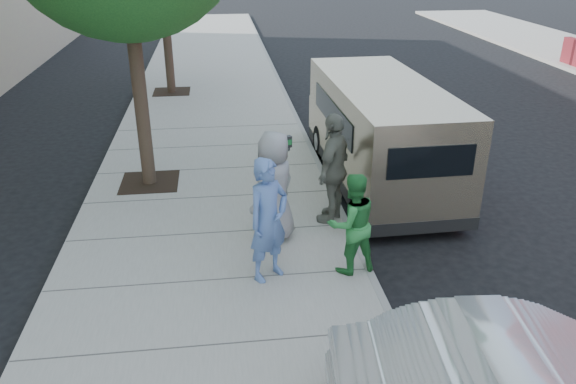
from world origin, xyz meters
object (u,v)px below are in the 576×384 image
object	(u,v)px
person_officer	(268,220)
person_gray_shirt	(274,187)
van	(379,130)
parking_meter	(284,156)
person_green_shirt	(352,224)
person_striped_polo	(334,168)

from	to	relation	value
person_officer	person_gray_shirt	size ratio (longest dim) A/B	1.00
van	person_gray_shirt	distance (m)	3.54
person_officer	van	bearing A→B (deg)	18.34
parking_meter	van	bearing A→B (deg)	6.61
person_green_shirt	person_gray_shirt	distance (m)	1.57
parking_meter	van	world-z (taller)	van
parking_meter	person_officer	size ratio (longest dim) A/B	0.72
person_officer	person_striped_polo	xyz separation A→B (m)	(1.33, 1.73, 0.05)
van	person_officer	bearing A→B (deg)	-127.52
parking_meter	person_striped_polo	xyz separation A→B (m)	(0.79, -0.73, 0.01)
van	person_green_shirt	xyz separation A→B (m)	(-1.44, -3.67, -0.20)
parking_meter	person_gray_shirt	size ratio (longest dim) A/B	0.72
parking_meter	person_gray_shirt	bearing A→B (deg)	-127.06
person_officer	person_striped_polo	size ratio (longest dim) A/B	0.95
person_striped_polo	parking_meter	bearing A→B (deg)	-100.38
parking_meter	person_striped_polo	bearing A→B (deg)	-65.57
person_gray_shirt	person_striped_polo	xyz separation A→B (m)	(1.12, 0.56, 0.05)
person_officer	person_striped_polo	distance (m)	2.18
person_gray_shirt	person_officer	bearing A→B (deg)	36.15
parking_meter	person_officer	bearing A→B (deg)	-125.09
person_gray_shirt	van	bearing A→B (deg)	-178.59
person_green_shirt	person_officer	bearing A→B (deg)	-12.49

